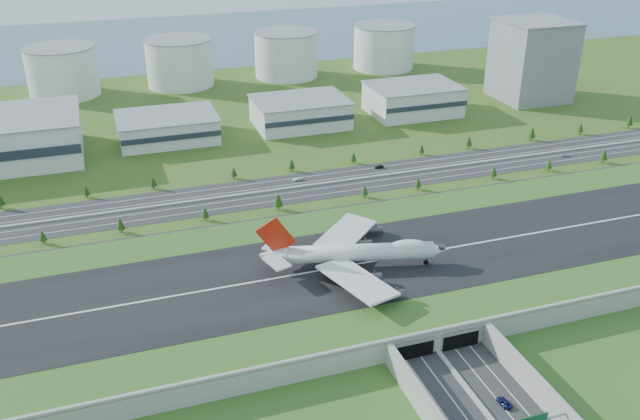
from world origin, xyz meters
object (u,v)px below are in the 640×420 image
object	(u,v)px
boeing_747	(355,253)
car_5	(379,167)
fuel_tank_a	(62,72)
car_6	(565,155)
car_7	(297,179)
office_tower	(532,61)
car_2	(504,402)

from	to	relation	value
boeing_747	car_5	size ratio (longest dim) A/B	14.51
fuel_tank_a	car_6	size ratio (longest dim) A/B	9.83
car_7	office_tower	bearing A→B (deg)	116.15
boeing_747	car_2	size ratio (longest dim) A/B	12.81
fuel_tank_a	car_2	distance (m)	410.20
car_2	car_5	xyz separation A→B (m)	(37.42, 185.36, 0.04)
office_tower	car_2	world-z (taller)	office_tower
car_6	car_7	size ratio (longest dim) A/B	0.98
fuel_tank_a	boeing_747	xyz separation A→B (m)	(108.55, -311.53, -2.96)
office_tower	car_5	distance (m)	180.98
car_2	car_6	xyz separation A→B (m)	(146.05, 167.44, -0.09)
car_5	boeing_747	bearing A→B (deg)	-25.28
car_2	car_7	distance (m)	183.72
fuel_tank_a	car_5	world-z (taller)	fuel_tank_a
car_5	car_7	world-z (taller)	car_5
boeing_747	car_2	xyz separation A→B (m)	(18.81, -78.04, -13.62)
office_tower	car_2	size ratio (longest dim) A/B	9.59
boeing_747	car_7	bearing A→B (deg)	99.70
car_7	car_6	bearing A→B (deg)	86.15
car_5	office_tower	bearing A→B (deg)	122.27
fuel_tank_a	boeing_747	world-z (taller)	fuel_tank_a
fuel_tank_a	car_7	xyz separation A→B (m)	(116.88, -206.15, -16.63)
car_6	fuel_tank_a	bearing A→B (deg)	69.61
fuel_tank_a	car_7	distance (m)	237.56
fuel_tank_a	car_7	bearing A→B (deg)	-60.45
boeing_747	car_7	world-z (taller)	boeing_747
car_2	car_6	size ratio (longest dim) A/B	1.13
boeing_747	car_5	world-z (taller)	boeing_747
car_6	car_7	distance (m)	157.35
fuel_tank_a	car_6	world-z (taller)	fuel_tank_a
office_tower	car_6	distance (m)	119.83
car_5	car_7	bearing A→B (deg)	-85.31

